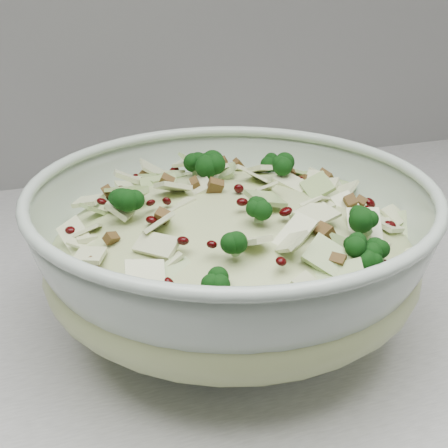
% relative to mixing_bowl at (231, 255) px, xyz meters
% --- Properties ---
extents(mixing_bowl, '(0.38, 0.38, 0.12)m').
position_rel_mixing_bowl_xyz_m(mixing_bowl, '(0.00, 0.00, 0.00)').
color(mixing_bowl, '#B6C8B6').
rests_on(mixing_bowl, counter).
extents(salad, '(0.31, 0.31, 0.13)m').
position_rel_mixing_bowl_xyz_m(salad, '(-0.00, 0.00, 0.02)').
color(salad, '#B5C586').
rests_on(salad, mixing_bowl).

